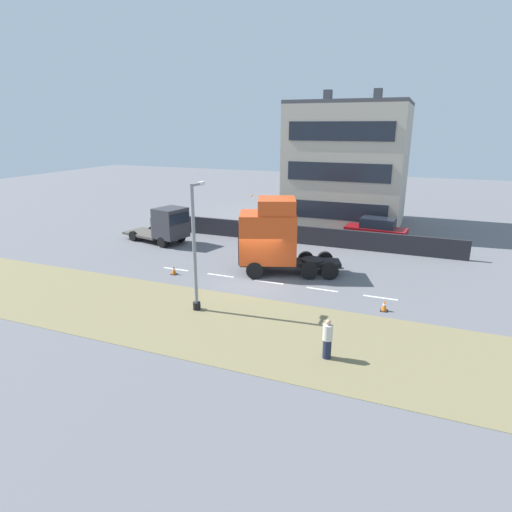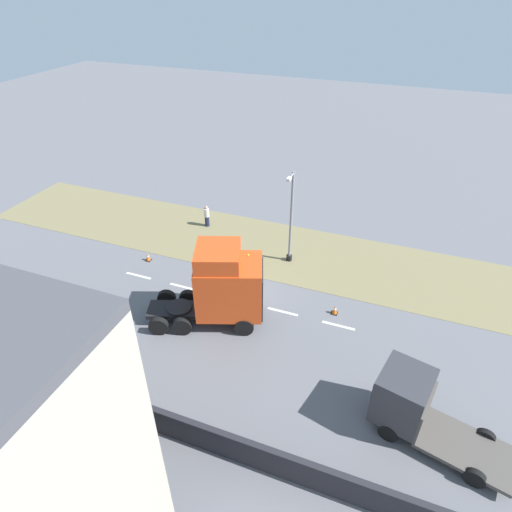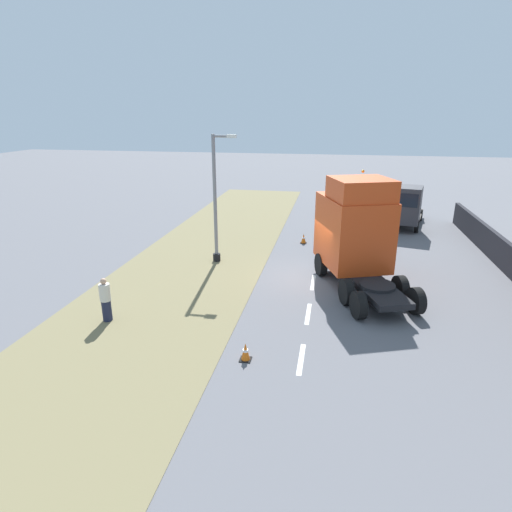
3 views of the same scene
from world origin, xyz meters
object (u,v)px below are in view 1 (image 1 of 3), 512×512
(flatbed_truck, at_px, (167,225))
(lamp_post, at_px, (195,255))
(lorry_cab, at_px, (272,236))
(traffic_cone_lead, at_px, (174,270))
(traffic_cone_trailing, at_px, (384,306))
(parked_car, at_px, (376,232))
(pedestrian, at_px, (327,339))

(flatbed_truck, height_order, lamp_post, lamp_post)
(lorry_cab, distance_m, traffic_cone_lead, 6.45)
(flatbed_truck, height_order, traffic_cone_trailing, flatbed_truck)
(parked_car, bearing_deg, traffic_cone_trailing, -165.59)
(parked_car, relative_size, lamp_post, 0.74)
(lamp_post, bearing_deg, lorry_cab, -13.15)
(lorry_cab, xyz_separation_m, parked_car, (9.03, -5.25, -1.31))
(parked_car, xyz_separation_m, traffic_cone_lead, (-11.65, 10.77, -0.75))
(lamp_post, xyz_separation_m, traffic_cone_trailing, (3.28, -8.77, -2.56))
(traffic_cone_lead, bearing_deg, pedestrian, -119.73)
(traffic_cone_lead, distance_m, traffic_cone_trailing, 12.75)
(pedestrian, bearing_deg, flatbed_truck, 51.34)
(lorry_cab, height_order, flatbed_truck, lorry_cab)
(flatbed_truck, bearing_deg, traffic_cone_lead, 49.31)
(pedestrian, bearing_deg, traffic_cone_trailing, -16.60)
(lorry_cab, distance_m, flatbed_truck, 10.46)
(lorry_cab, height_order, lamp_post, lamp_post)
(lamp_post, height_order, traffic_cone_trailing, lamp_post)
(flatbed_truck, relative_size, pedestrian, 3.54)
(lorry_cab, distance_m, traffic_cone_trailing, 8.24)
(parked_car, height_order, traffic_cone_lead, parked_car)
(flatbed_truck, height_order, parked_car, flatbed_truck)
(lamp_post, relative_size, traffic_cone_lead, 10.89)
(parked_car, distance_m, pedestrian, 17.98)
(parked_car, xyz_separation_m, traffic_cone_trailing, (-12.45, -1.96, -0.75))
(lorry_cab, relative_size, pedestrian, 3.90)
(parked_car, bearing_deg, lorry_cab, 155.29)
(lorry_cab, relative_size, parked_car, 1.39)
(flatbed_truck, distance_m, traffic_cone_trailing, 18.41)
(lorry_cab, relative_size, traffic_cone_trailing, 11.24)
(lamp_post, bearing_deg, flatbed_truck, 39.46)
(flatbed_truck, xyz_separation_m, pedestrian, (-12.33, -15.42, -0.69))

